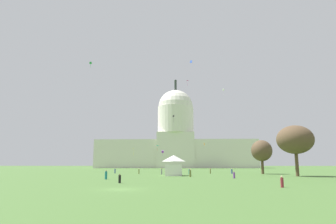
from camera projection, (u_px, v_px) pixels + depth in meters
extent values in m
plane|color=#42662D|center=(121.00, 189.00, 36.46)|extent=(800.00, 800.00, 0.00)
cube|color=silver|center=(136.00, 154.00, 220.60)|extent=(57.76, 21.11, 20.05)
cube|color=silver|center=(216.00, 154.00, 217.97)|extent=(57.76, 21.11, 20.05)
cube|color=silver|center=(176.00, 150.00, 219.72)|extent=(26.44, 23.23, 25.19)
cylinder|color=silver|center=(176.00, 120.00, 223.50)|extent=(26.42, 26.42, 19.44)
sphere|color=silver|center=(176.00, 107.00, 225.15)|extent=(25.78, 25.78, 25.78)
cylinder|color=#2D3833|center=(175.00, 85.00, 228.02)|extent=(1.80, 1.80, 8.18)
cube|color=white|center=(174.00, 170.00, 77.68)|extent=(4.27, 5.71, 2.79)
pyramid|color=white|center=(174.00, 158.00, 78.19)|extent=(4.48, 5.99, 1.62)
cylinder|color=brown|center=(262.00, 165.00, 90.33)|extent=(0.81, 0.81, 5.04)
ellipsoid|color=brown|center=(262.00, 151.00, 91.08)|extent=(8.86, 9.05, 6.34)
cylinder|color=brown|center=(297.00, 162.00, 73.82)|extent=(0.81, 0.81, 6.82)
ellipsoid|color=brown|center=(295.00, 140.00, 74.76)|extent=(12.66, 12.52, 7.07)
cylinder|color=olive|center=(210.00, 171.00, 93.50)|extent=(0.40, 0.40, 1.38)
sphere|color=tan|center=(210.00, 169.00, 93.63)|extent=(0.29, 0.29, 0.25)
cylinder|color=#1E757A|center=(106.00, 175.00, 59.34)|extent=(0.65, 0.65, 1.54)
sphere|color=#A37556|center=(106.00, 171.00, 59.49)|extent=(0.32, 0.32, 0.23)
cylinder|color=#703D93|center=(234.00, 175.00, 63.29)|extent=(0.58, 0.58, 1.25)
sphere|color=brown|center=(234.00, 172.00, 63.42)|extent=(0.28, 0.28, 0.20)
cylinder|color=black|center=(120.00, 179.00, 47.94)|extent=(0.57, 0.57, 1.25)
sphere|color=brown|center=(120.00, 174.00, 48.06)|extent=(0.28, 0.28, 0.21)
cylinder|color=olive|center=(190.00, 174.00, 70.52)|extent=(0.57, 0.57, 1.52)
sphere|color=tan|center=(190.00, 170.00, 70.67)|extent=(0.31, 0.31, 0.25)
cylinder|color=gray|center=(162.00, 172.00, 86.75)|extent=(0.55, 0.55, 1.53)
sphere|color=#A37556|center=(162.00, 169.00, 86.90)|extent=(0.30, 0.30, 0.21)
cylinder|color=#3D5684|center=(232.00, 171.00, 92.73)|extent=(0.60, 0.60, 1.39)
sphere|color=beige|center=(232.00, 169.00, 92.87)|extent=(0.29, 0.29, 0.23)
cylinder|color=olive|center=(139.00, 172.00, 91.12)|extent=(0.45, 0.45, 1.35)
sphere|color=beige|center=(139.00, 169.00, 91.25)|extent=(0.32, 0.32, 0.23)
cylinder|color=maroon|center=(282.00, 183.00, 39.11)|extent=(0.56, 0.56, 1.25)
sphere|color=beige|center=(282.00, 177.00, 39.24)|extent=(0.36, 0.36, 0.25)
cylinder|color=#3D5684|center=(115.00, 171.00, 95.77)|extent=(0.52, 0.52, 1.38)
sphere|color=beige|center=(115.00, 169.00, 95.90)|extent=(0.28, 0.28, 0.22)
cylinder|color=#1E757A|center=(189.00, 172.00, 87.78)|extent=(0.52, 0.52, 1.44)
sphere|color=tan|center=(189.00, 169.00, 87.92)|extent=(0.36, 0.36, 0.26)
cube|color=orange|center=(204.00, 144.00, 145.64)|extent=(0.55, 0.87, 1.19)
pyramid|color=#33BCDB|center=(158.00, 146.00, 174.47)|extent=(1.78, 1.17, 0.35)
cylinder|color=red|center=(157.00, 149.00, 174.53)|extent=(0.33, 0.20, 1.95)
cube|color=green|center=(91.00, 63.00, 106.20)|extent=(0.76, 0.72, 0.41)
cube|color=green|center=(91.00, 62.00, 106.26)|extent=(0.76, 0.72, 0.41)
cylinder|color=green|center=(90.00, 66.00, 106.05)|extent=(0.07, 0.12, 1.51)
pyramid|color=yellow|center=(134.00, 149.00, 153.60)|extent=(0.63, 1.11, 0.32)
cylinder|color=yellow|center=(134.00, 153.00, 153.27)|extent=(0.39, 0.24, 2.79)
pyramid|color=#D1339E|center=(187.00, 81.00, 144.46)|extent=(1.34, 1.29, 0.19)
cylinder|color=#D1339E|center=(187.00, 84.00, 144.36)|extent=(0.33, 0.07, 1.83)
cube|color=black|center=(173.00, 116.00, 170.72)|extent=(1.02, 0.51, 1.02)
cylinder|color=black|center=(174.00, 120.00, 170.37)|extent=(0.24, 0.47, 3.24)
cube|color=blue|center=(191.00, 62.00, 121.43)|extent=(1.04, 0.68, 1.24)
cube|color=purple|center=(163.00, 152.00, 157.53)|extent=(1.10, 1.18, 0.72)
cube|color=purple|center=(163.00, 151.00, 157.63)|extent=(1.10, 1.18, 0.72)
cylinder|color=purple|center=(163.00, 155.00, 157.29)|extent=(0.27, 0.31, 2.29)
cube|color=white|center=(223.00, 90.00, 156.57)|extent=(1.11, 1.09, 0.52)
cube|color=white|center=(223.00, 89.00, 156.65)|extent=(1.11, 1.09, 0.52)
cylinder|color=white|center=(224.00, 93.00, 156.33)|extent=(0.23, 0.12, 2.35)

